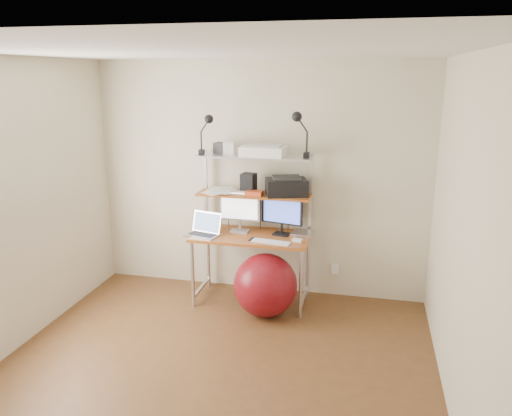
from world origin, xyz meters
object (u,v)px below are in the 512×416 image
Objects in this scene: monitor_silver at (240,208)px; monitor_black at (282,213)px; printer at (286,186)px; exercise_ball at (265,285)px; laptop at (205,230)px.

monitor_black is (0.45, 0.00, -0.03)m from monitor_silver.
monitor_silver is 1.00× the size of printer.
monitor_silver reaches higher than exercise_ball.
printer reaches higher than exercise_ball.
laptop is at bearing -153.44° from monitor_black.
monitor_silver is 0.85m from exercise_ball.
monitor_silver is at bearing -166.90° from monitor_black.
monitor_silver is 1.23× the size of laptop.
monitor_silver is 0.45m from monitor_black.
monitor_black is at bearing -0.87° from monitor_silver.
laptop reaches higher than exercise_ball.
monitor_silver is at bearing 166.98° from printer.
monitor_silver is at bearing 44.10° from laptop.
exercise_ball is (-0.13, -0.41, -0.92)m from printer.
printer reaches higher than laptop.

